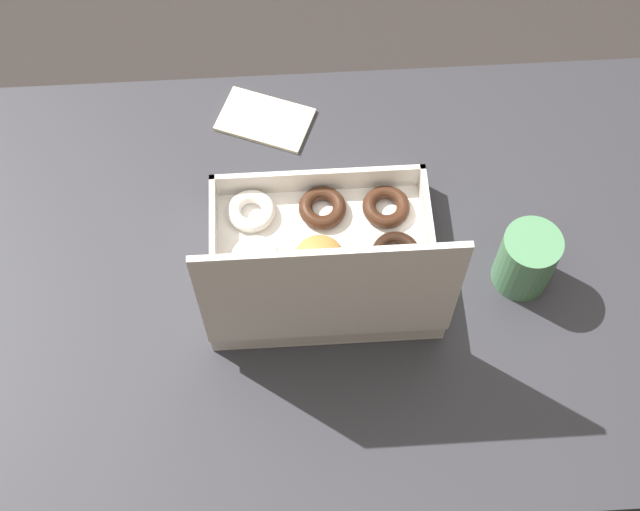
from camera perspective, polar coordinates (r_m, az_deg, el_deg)
The scene contains 5 objects.
ground_plane at distance 1.97m, azimuth -1.10°, elevation -11.32°, with size 8.00×8.00×0.00m, color #2D2826.
dining_table at distance 1.35m, azimuth -1.58°, elevation -3.28°, with size 1.26×0.70×0.78m.
donut_box at distance 1.20m, azimuth -0.14°, elevation -0.70°, with size 0.31×0.26×0.27m.
coffee_mug at distance 1.23m, azimuth 12.91°, elevation -0.23°, with size 0.08×0.08×0.10m.
paper_napkin at distance 1.39m, azimuth -3.70°, elevation 8.67°, with size 0.16×0.13×0.01m.
Camera 1 is at (-0.00, 0.57, 1.89)m, focal length 50.00 mm.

